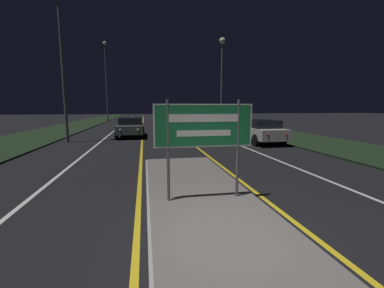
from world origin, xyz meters
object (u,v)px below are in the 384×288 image
object	(u,v)px
streetlight_left_far	(106,74)
warning_sign	(237,115)
highway_sign	(204,129)
streetlight_left_near	(60,36)
car_approaching_0	(131,127)
car_receding_1	(181,121)
streetlight_right_near	(222,67)
car_receding_0	(260,130)

from	to	relation	value
streetlight_left_far	warning_sign	size ratio (longest dim) A/B	5.24
highway_sign	streetlight_left_near	bearing A→B (deg)	117.89
highway_sign	car_approaching_0	xyz separation A→B (m)	(-2.39, 14.41, -0.98)
highway_sign	car_approaching_0	bearing A→B (deg)	99.40
streetlight_left_near	car_receding_1	xyz separation A→B (m)	(8.80, 10.07, -5.72)
warning_sign	streetlight_left_far	bearing A→B (deg)	139.99
car_receding_1	highway_sign	bearing A→B (deg)	-96.78
streetlight_left_near	car_approaching_0	bearing A→B (deg)	35.01
car_receding_1	streetlight_right_near	bearing A→B (deg)	-30.74
streetlight_left_far	car_approaching_0	bearing A→B (deg)	-77.58
warning_sign	highway_sign	bearing A→B (deg)	-112.23
highway_sign	warning_sign	xyz separation A→B (m)	(8.45, 20.66, -0.36)
car_receding_0	car_receding_1	size ratio (longest dim) A/B	1.03
highway_sign	streetlight_left_far	distance (m)	34.25
highway_sign	car_receding_1	distance (m)	21.97
highway_sign	warning_sign	size ratio (longest dim) A/B	1.08
highway_sign	streetlight_left_far	bearing A→B (deg)	101.12
streetlight_left_near	car_approaching_0	xyz separation A→B (m)	(3.82, 2.68, -5.71)
streetlight_right_near	car_receding_1	world-z (taller)	streetlight_right_near
streetlight_left_far	warning_sign	bearing A→B (deg)	-40.01
streetlight_left_far	car_receding_0	xyz separation A→B (m)	(12.37, -23.79, -6.10)
car_receding_0	car_approaching_0	bearing A→B (deg)	148.90
streetlight_right_near	highway_sign	bearing A→B (deg)	-108.04
streetlight_right_near	warning_sign	distance (m)	5.38
streetlight_left_near	streetlight_right_near	bearing A→B (deg)	31.89
car_receding_1	warning_sign	size ratio (longest dim) A/B	2.08
streetlight_left_near	warning_sign	distance (m)	17.90
car_receding_0	warning_sign	distance (m)	11.53
streetlight_left_far	streetlight_right_near	distance (m)	18.81
streetlight_right_near	car_receding_0	distance (m)	11.49
highway_sign	streetlight_left_near	world-z (taller)	streetlight_left_near
car_approaching_0	streetlight_left_near	bearing A→B (deg)	-144.99
streetlight_right_near	car_approaching_0	bearing A→B (deg)	-149.55
car_receding_0	car_receding_1	world-z (taller)	car_receding_0
highway_sign	car_receding_0	distance (m)	11.15
highway_sign	car_receding_0	world-z (taller)	highway_sign
streetlight_left_near	streetlight_left_far	xyz separation A→B (m)	(-0.32, 21.50, 0.39)
streetlight_left_near	car_receding_0	bearing A→B (deg)	-10.74
streetlight_right_near	car_receding_0	world-z (taller)	streetlight_right_near
car_receding_0	car_approaching_0	size ratio (longest dim) A/B	1.01
highway_sign	streetlight_left_far	world-z (taller)	streetlight_left_far
car_approaching_0	warning_sign	world-z (taller)	warning_sign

